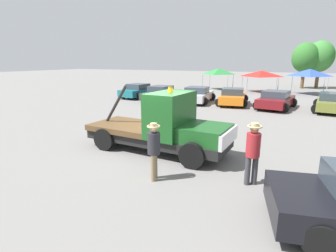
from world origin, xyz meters
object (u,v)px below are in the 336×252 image
Objects in this scene: person_at_hood at (154,147)px; canopy_tent_red at (261,73)px; person_near_truck at (253,149)px; tree_center at (320,57)px; parked_car_teal at (139,91)px; parked_car_charcoal at (162,94)px; parked_car_orange at (233,97)px; parked_car_silver at (197,95)px; parked_car_olive at (332,103)px; traffic_cone at (218,127)px; canopy_tent_green at (219,71)px; tow_truck at (164,128)px; tree_right at (305,58)px; parked_car_maroon at (276,100)px; canopy_tent_blue at (310,73)px.

person_at_hood is 0.49× the size of canopy_tent_red.
tree_center is (3.48, 31.76, 2.91)m from person_near_truck.
parked_car_charcoal is (2.92, -0.99, 0.00)m from parked_car_teal.
parked_car_orange is at bearing -95.38° from canopy_tent_red.
parked_car_olive is (9.86, 0.01, -0.00)m from parked_car_silver.
canopy_tent_red is at bearing 35.49° from parked_car_olive.
parked_car_olive is 18.21m from tree_center.
parked_car_teal is 0.75× the size of tree_center.
parked_car_olive is (15.95, -0.50, 0.00)m from parked_car_teal.
parked_car_teal is 8.09× the size of traffic_cone.
parked_car_olive reaches higher than traffic_cone.
person_at_hood is at bearing -79.04° from canopy_tent_green.
traffic_cone is (10.19, -9.12, -0.39)m from parked_car_teal.
tow_truck is 22.81m from canopy_tent_red.
canopy_tent_green is at bearing -148.34° from tree_right.
parked_car_orange is at bearing 97.49° from traffic_cone.
canopy_tent_green is at bearing 1.52° from parked_car_silver.
tow_truck reaches higher than person_near_truck.
parked_car_teal is 0.97× the size of parked_car_charcoal.
tree_center is at bearing -33.71° from parked_car_silver.
parked_car_orange is at bearing 93.80° from tow_truck.
canopy_tent_green is (-5.03, 25.95, 1.18)m from person_at_hood.
tow_truck is 12.58m from parked_car_orange.
person_at_hood is 0.56× the size of canopy_tent_green.
person_at_hood reaches higher than traffic_cone.
parked_car_silver is 0.78× the size of tree_center.
parked_car_olive is at bearing -84.09° from parked_car_teal.
parked_car_charcoal is 11.92m from canopy_tent_green.
canopy_tent_red is at bearing -9.25° from canopy_tent_green.
canopy_tent_green is at bearing 105.04° from traffic_cone.
canopy_tent_green is at bearing -16.84° from parked_car_teal.
parked_car_maroon is 3.64m from parked_car_olive.
traffic_cone is at bearing 171.10° from person_near_truck.
canopy_tent_blue is at bearing -99.49° from tree_center.
parked_car_charcoal is 6.15m from parked_car_orange.
parked_car_orange is 11.89m from canopy_tent_green.
person_near_truck is 0.32× the size of tree_right.
parked_car_teal reaches higher than traffic_cone.
tow_truck reaches higher than parked_car_charcoal.
parked_car_olive is (6.91, -0.14, 0.00)m from parked_car_orange.
canopy_tent_blue is 0.57× the size of tree_right.
parked_car_orange is 0.76× the size of tree_center.
tow_truck reaches higher than parked_car_silver.
canopy_tent_blue reaches higher than parked_car_maroon.
tree_right is (5.27, 29.45, 2.85)m from tow_truck.
traffic_cone is (7.27, -8.13, -0.39)m from parked_car_charcoal.
person_at_hood is 15.91m from parked_car_charcoal.
tow_truck is 1.80× the size of canopy_tent_blue.
parked_car_maroon is 17.71m from tree_right.
canopy_tent_green is (-1.22, 11.18, 1.56)m from parked_car_silver.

